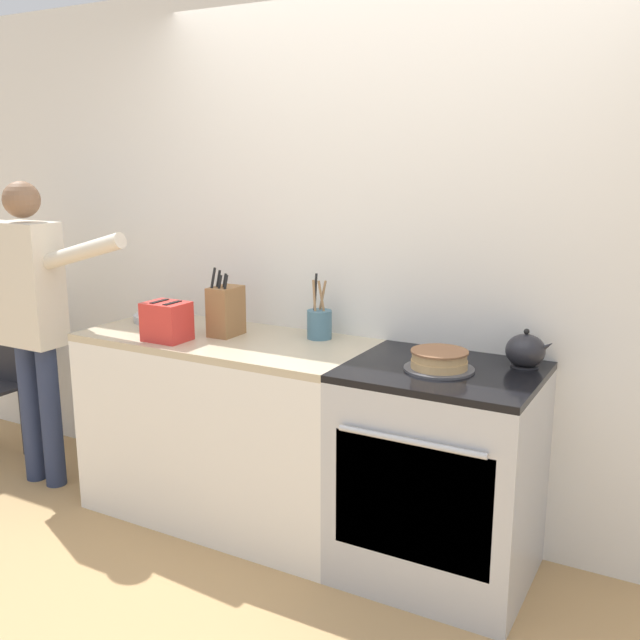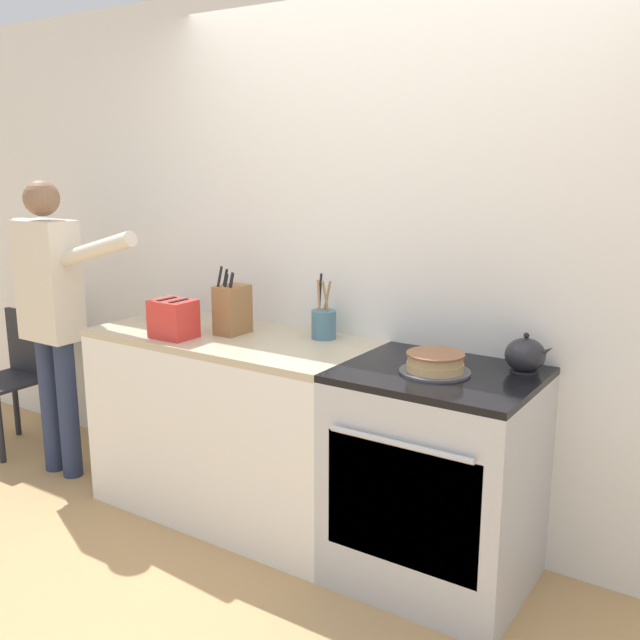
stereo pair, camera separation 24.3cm
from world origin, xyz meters
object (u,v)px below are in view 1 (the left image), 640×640
layer_cake (439,361)px  tea_kettle (526,351)px  stove_range (438,474)px  knife_block (226,311)px  person_baker (32,308)px  fruit_bowl (161,315)px  toaster (167,321)px  utensil_crock (319,323)px

layer_cake → tea_kettle: tea_kettle is taller
stove_range → knife_block: 1.26m
stove_range → knife_block: (-1.12, 0.04, 0.59)m
person_baker → fruit_bowl: bearing=39.2°
person_baker → knife_block: bearing=23.5°
fruit_bowl → person_baker: bearing=-152.4°
tea_kettle → toaster: size_ratio=0.92×
knife_block → fruit_bowl: (-0.49, 0.09, -0.09)m
fruit_bowl → toaster: 0.44m
toaster → person_baker: size_ratio=0.13×
tea_kettle → person_baker: 2.54m
knife_block → toaster: 0.29m
stove_range → knife_block: knife_block is taller
fruit_bowl → person_baker: (-0.61, -0.32, 0.03)m
layer_cake → tea_kettle: (0.30, 0.22, 0.03)m
toaster → person_baker: person_baker is taller
stove_range → fruit_bowl: (-1.61, 0.12, 0.50)m
layer_cake → tea_kettle: bearing=36.5°
tea_kettle → layer_cake: bearing=-143.5°
knife_block → layer_cake: bearing=-3.2°
stove_range → utensil_crock: 0.90m
toaster → person_baker: bearing=-179.2°
knife_block → toaster: (-0.18, -0.22, -0.03)m
utensil_crock → fruit_bowl: bearing=-175.2°
layer_cake → fruit_bowl: bearing=174.7°
utensil_crock → person_baker: 1.58m
toaster → knife_block: bearing=49.8°
tea_kettle → fruit_bowl: bearing=-177.9°
toaster → stove_range: bearing=7.9°
fruit_bowl → toaster: toaster is taller
knife_block → toaster: bearing=-130.2°
tea_kettle → fruit_bowl: tea_kettle is taller
tea_kettle → knife_block: knife_block is taller
fruit_bowl → stove_range: bearing=-4.4°
tea_kettle → fruit_bowl: (-1.90, -0.07, -0.03)m
layer_cake → utensil_crock: bearing=161.6°
toaster → utensil_crock: bearing=32.0°
layer_cake → person_baker: (-2.21, -0.17, 0.03)m
stove_range → knife_block: size_ratio=2.76×
layer_cake → stove_range: bearing=75.8°
stove_range → layer_cake: size_ratio=3.23×
utensil_crock → fruit_bowl: 0.92m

